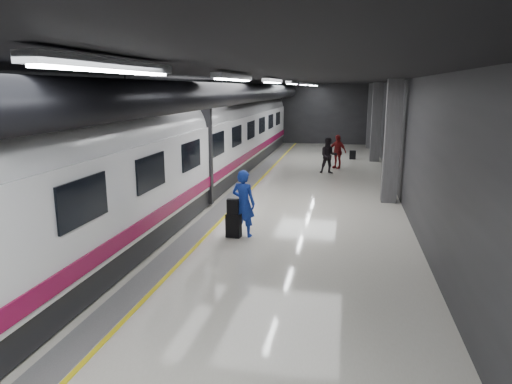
{
  "coord_description": "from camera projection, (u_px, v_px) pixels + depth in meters",
  "views": [
    {
      "loc": [
        2.92,
        -15.35,
        4.17
      ],
      "look_at": [
        0.36,
        -2.49,
        1.18
      ],
      "focal_mm": 32.0,
      "sensor_mm": 36.0,
      "label": 1
    }
  ],
  "objects": [
    {
      "name": "suitcase_far",
      "position": [
        353.0,
        155.0,
        27.36
      ],
      "size": [
        0.38,
        0.26,
        0.53
      ],
      "primitive_type": "cube",
      "rotation": [
        0.0,
        0.0,
        0.09
      ],
      "color": "black",
      "rests_on": "ground"
    },
    {
      "name": "traveler_far_a",
      "position": [
        329.0,
        156.0,
        22.67
      ],
      "size": [
        0.94,
        0.77,
        1.79
      ],
      "primitive_type": "imported",
      "rotation": [
        0.0,
        0.0,
        0.11
      ],
      "color": "black",
      "rests_on": "ground"
    },
    {
      "name": "platform_hall",
      "position": [
        257.0,
        106.0,
        16.34
      ],
      "size": [
        10.02,
        40.02,
        4.51
      ],
      "color": "black",
      "rests_on": "ground"
    },
    {
      "name": "suitcase_main",
      "position": [
        234.0,
        226.0,
        13.03
      ],
      "size": [
        0.44,
        0.3,
        0.68
      ],
      "primitive_type": "cube",
      "rotation": [
        0.0,
        0.0,
        -0.1
      ],
      "color": "black",
      "rests_on": "ground"
    },
    {
      "name": "ground",
      "position": [
        260.0,
        209.0,
        16.16
      ],
      "size": [
        40.0,
        40.0,
        0.0
      ],
      "primitive_type": "plane",
      "color": "beige",
      "rests_on": "ground"
    },
    {
      "name": "traveler_main",
      "position": [
        244.0,
        203.0,
        13.0
      ],
      "size": [
        0.8,
        0.62,
        1.93
      ],
      "primitive_type": "imported",
      "rotation": [
        0.0,
        0.0,
        2.89
      ],
      "color": "#183BBA",
      "rests_on": "ground"
    },
    {
      "name": "train",
      "position": [
        171.0,
        148.0,
        16.32
      ],
      "size": [
        3.05,
        38.0,
        4.05
      ],
      "color": "black",
      "rests_on": "ground"
    },
    {
      "name": "traveler_far_b",
      "position": [
        337.0,
        151.0,
        24.2
      ],
      "size": [
        1.12,
        0.89,
        1.78
      ],
      "primitive_type": "imported",
      "rotation": [
        0.0,
        0.0,
        -0.52
      ],
      "color": "maroon",
      "rests_on": "ground"
    },
    {
      "name": "shoulder_bag",
      "position": [
        233.0,
        207.0,
        12.88
      ],
      "size": [
        0.35,
        0.21,
        0.44
      ],
      "primitive_type": "cube",
      "rotation": [
        0.0,
        0.0,
        0.09
      ],
      "color": "black",
      "rests_on": "suitcase_main"
    }
  ]
}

